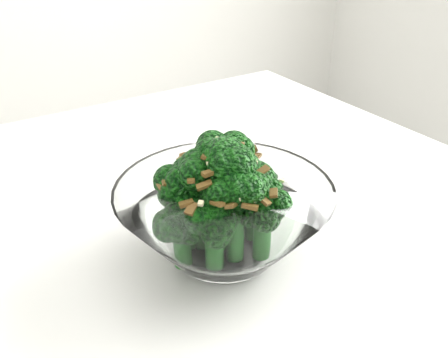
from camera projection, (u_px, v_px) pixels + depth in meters
name	position (u px, v px, depth m)	size (l,w,h in m)	color
table	(69.00, 289.00, 0.60)	(1.29, 0.94, 0.75)	white
broccoli_dish	(224.00, 213.00, 0.53)	(0.23, 0.23, 0.14)	white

